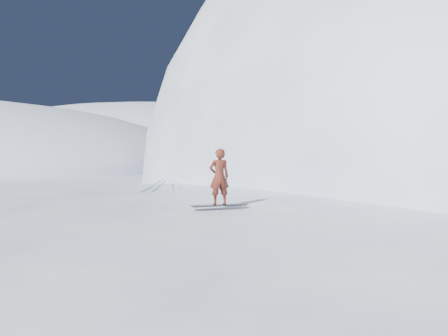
% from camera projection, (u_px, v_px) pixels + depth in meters
% --- Properties ---
extents(ground, '(400.00, 400.00, 0.00)m').
position_uv_depth(ground, '(143.00, 271.00, 13.51)').
color(ground, white).
rests_on(ground, ground).
extents(near_ridge, '(36.00, 28.00, 4.80)m').
position_uv_depth(near_ridge, '(192.00, 249.00, 16.32)').
color(near_ridge, white).
rests_on(near_ridge, ground).
extents(peak_shoulder, '(28.00, 24.00, 18.00)m').
position_uv_depth(peak_shoulder, '(350.00, 200.00, 31.82)').
color(peak_shoulder, white).
rests_on(peak_shoulder, ground).
extents(far_ridge_c, '(140.00, 90.00, 36.00)m').
position_uv_depth(far_ridge_c, '(142.00, 160.00, 127.98)').
color(far_ridge_c, white).
rests_on(far_ridge_c, ground).
extents(wind_bumps, '(16.00, 14.40, 1.00)m').
position_uv_depth(wind_bumps, '(148.00, 254.00, 15.68)').
color(wind_bumps, white).
rests_on(wind_bumps, ground).
extents(snowboard, '(1.68, 1.00, 0.03)m').
position_uv_depth(snowboard, '(219.00, 205.00, 12.14)').
color(snowboard, black).
rests_on(snowboard, near_ridge).
extents(snowboarder, '(0.74, 0.63, 1.71)m').
position_uv_depth(snowboarder, '(219.00, 177.00, 12.09)').
color(snowboarder, maroon).
rests_on(snowboarder, snowboard).
extents(board_tracks, '(2.83, 5.95, 0.04)m').
position_uv_depth(board_tracks, '(166.00, 185.00, 18.67)').
color(board_tracks, silver).
rests_on(board_tracks, ground).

